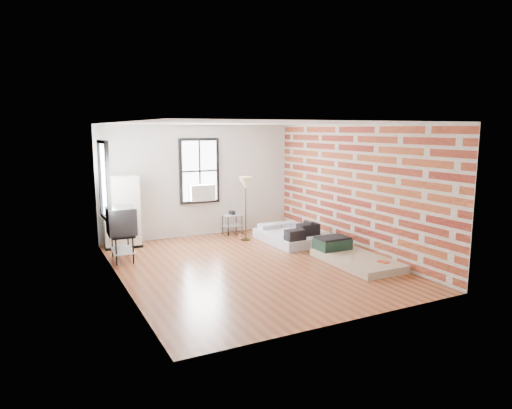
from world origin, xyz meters
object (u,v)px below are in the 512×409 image
wardrobe (122,212)px  tv_stand (121,222)px  mattress_main (293,236)px  side_table (232,219)px  mattress_bare (351,256)px  floor_lamp (246,186)px

wardrobe → tv_stand: 1.13m
mattress_main → side_table: 1.73m
mattress_bare → side_table: size_ratio=3.19×
wardrobe → floor_lamp: 2.93m
tv_stand → mattress_main: bearing=-0.5°
mattress_main → floor_lamp: size_ratio=1.12×
mattress_bare → floor_lamp: 3.11m
wardrobe → side_table: size_ratio=2.72×
side_table → tv_stand: 3.24m
wardrobe → tv_stand: bearing=-96.0°
mattress_main → floor_lamp: (-0.94, 0.65, 1.18)m
side_table → tv_stand: size_ratio=0.54×
wardrobe → side_table: 2.81m
mattress_bare → floor_lamp: (-1.13, 2.63, 1.20)m
mattress_main → mattress_bare: bearing=-86.0°
mattress_main → wardrobe: wardrobe is taller
mattress_main → tv_stand: tv_stand is taller
tv_stand → wardrobe: bearing=81.8°
mattress_main → side_table: side_table is taller
mattress_bare → wardrobe: 5.19m
side_table → mattress_bare: bearing=-71.3°
mattress_main → side_table: size_ratio=2.88×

